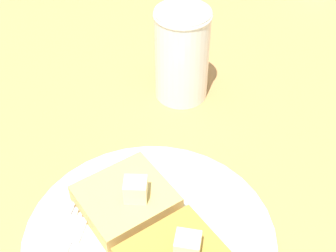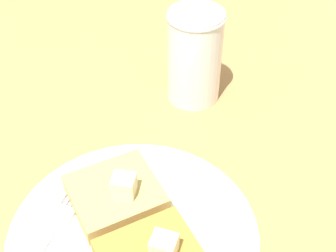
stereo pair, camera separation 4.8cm
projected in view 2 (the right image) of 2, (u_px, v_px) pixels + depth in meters
table_surface at (95, 189)px, 49.42cm from camera, size 108.12×108.12×2.39cm
plate at (134, 236)px, 42.79cm from camera, size 22.88×22.88×1.28cm
toast_slice_left at (115, 194)px, 44.47cm from camera, size 9.81×10.18×1.94cm
butter_pat_primary at (124, 185)px, 42.64cm from camera, size 2.40×2.54×2.09cm
butter_pat_secondary at (164, 246)px, 37.88cm from camera, size 2.59×2.69×2.09cm
fork at (47, 238)px, 41.76cm from camera, size 14.97×8.40×0.36cm
syrup_jar at (194, 61)px, 55.80cm from camera, size 6.72×6.72×11.55cm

